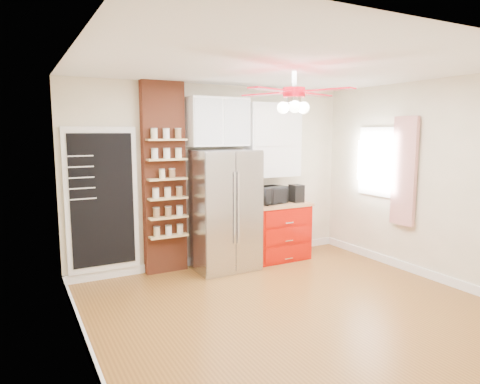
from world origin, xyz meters
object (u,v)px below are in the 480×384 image
ceiling_fan (294,93)px  coffee_maker (297,193)px  red_cabinet (278,231)px  canister_left (301,197)px  toaster_oven (270,195)px  pantry_jar_oats (162,174)px  fridge (224,210)px

ceiling_fan → coffee_maker: bearing=52.8°
red_cabinet → canister_left: (0.37, -0.11, 0.52)m
toaster_oven → canister_left: size_ratio=3.18×
ceiling_fan → pantry_jar_oats: (-0.93, 1.76, -0.99)m
fridge → red_cabinet: fridge is taller
ceiling_fan → coffee_maker: 2.44m
toaster_oven → canister_left: bearing=-25.8°
red_cabinet → coffee_maker: 0.66m
canister_left → coffee_maker: bearing=154.8°
ceiling_fan → canister_left: ceiling_fan is taller
coffee_maker → canister_left: coffee_maker is taller
toaster_oven → coffee_maker: size_ratio=1.74×
ceiling_fan → pantry_jar_oats: size_ratio=11.72×
ceiling_fan → coffee_maker: size_ratio=5.05×
canister_left → pantry_jar_oats: bearing=175.0°
coffee_maker → pantry_jar_oats: (-2.15, 0.16, 0.39)m
toaster_oven → canister_left: (0.52, -0.11, -0.06)m
canister_left → pantry_jar_oats: 2.27m
coffee_maker → fridge: bearing=-177.7°
fridge → canister_left: (1.34, -0.06, 0.10)m
fridge → ceiling_fan: (0.05, -1.63, 1.55)m
canister_left → pantry_jar_oats: size_ratio=1.27×
ceiling_fan → canister_left: 2.49m
coffee_maker → toaster_oven: bearing=174.6°
ceiling_fan → canister_left: size_ratio=9.22×
fridge → red_cabinet: 1.06m
red_cabinet → toaster_oven: size_ratio=1.95×
red_cabinet → canister_left: canister_left is taller
toaster_oven → red_cabinet: bearing=-11.4°
fridge → ceiling_fan: 2.25m
fridge → ceiling_fan: ceiling_fan is taller
fridge → coffee_maker: (1.27, -0.03, 0.16)m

